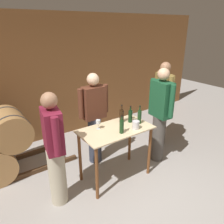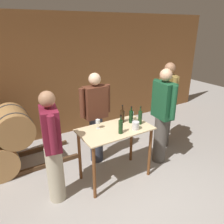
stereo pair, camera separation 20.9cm
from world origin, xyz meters
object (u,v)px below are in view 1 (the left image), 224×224
Objects in this scene: ice_bucket at (136,125)px; person_visitor_with_scarf at (160,114)px; wine_bottle_far_left at (122,126)px; wine_bottle_left at (122,116)px; person_visitor_near_door at (54,149)px; person_host at (94,117)px; wine_glass_near_left at (98,122)px; person_visitor_bearded at (162,103)px; wine_glass_near_center at (131,114)px; wine_bottle_center at (130,116)px; wine_bottle_right at (139,116)px.

person_visitor_with_scarf is (0.71, 0.16, -0.04)m from ice_bucket.
wine_bottle_left is at bearing 52.63° from wine_bottle_far_left.
wine_bottle_far_left is 0.16× the size of person_visitor_with_scarf.
wine_bottle_left is 1.25m from person_visitor_near_door.
wine_bottle_far_left is 0.79m from person_host.
wine_bottle_far_left is 1.94× the size of wine_glass_near_left.
wine_glass_near_left is 1.71m from person_visitor_bearded.
wine_glass_near_center is at bearing 35.92° from wine_bottle_far_left.
wine_bottle_center is 0.17× the size of person_host.
person_visitor_near_door is at bearing 169.35° from wine_bottle_far_left.
wine_bottle_left is at bearing -178.54° from wine_glass_near_center.
person_host is 1.01× the size of person_visitor_near_door.
person_visitor_near_door is (-0.99, 0.19, -0.14)m from wine_bottle_far_left.
wine_bottle_center reaches higher than wine_glass_near_center.
person_visitor_near_door is (-1.35, -0.05, -0.14)m from wine_bottle_center.
wine_bottle_right reaches higher than wine_glass_near_center.
wine_bottle_right is at bearing -157.03° from person_visitor_bearded.
wine_glass_near_left is (-0.46, 0.00, -0.00)m from wine_bottle_left.
wine_bottle_right is 1.12m from person_visitor_bearded.
person_visitor_near_door is (-1.26, 0.20, -0.09)m from ice_bucket.
wine_bottle_right reaches higher than ice_bucket.
wine_glass_near_left is at bearing -172.59° from person_visitor_bearded.
person_visitor_bearded is 1.06× the size of person_visitor_near_door.
person_visitor_with_scarf is (0.74, -0.17, -0.09)m from wine_bottle_left.
wine_bottle_right reaches higher than wine_bottle_far_left.
person_visitor_near_door is at bearing -171.76° from person_visitor_bearded.
wine_bottle_right is 0.19× the size of person_visitor_near_door.
wine_bottle_far_left reaches higher than wine_glass_near_center.
wine_glass_near_center is 0.38m from ice_bucket.
person_visitor_bearded is 2.50m from person_visitor_near_door.
person_visitor_bearded is (1.12, 0.31, -0.09)m from wine_bottle_center.
person_visitor_bearded is at bearing 22.97° from wine_bottle_right.
wine_bottle_center is 0.16× the size of person_visitor_with_scarf.
ice_bucket is (-0.18, -0.34, -0.04)m from wine_glass_near_center.
wine_bottle_far_left is 0.43m from wine_bottle_center.
person_visitor_bearded is at bearing 7.41° from wine_glass_near_left.
wine_bottle_left is (0.24, 0.32, 0.00)m from wine_bottle_far_left.
ice_bucket is at bearing -109.90° from wine_bottle_center.
wine_bottle_left is 0.18× the size of person_host.
person_visitor_with_scarf is 1.05× the size of person_visitor_near_door.
wine_bottle_far_left is 0.46m from wine_bottle_right.
wine_bottle_right is 2.20× the size of wine_glass_near_center.
wine_bottle_center reaches higher than ice_bucket.
wine_glass_near_left is at bearing -179.98° from wine_glass_near_center.
wine_bottle_left is at bearing 134.45° from wine_bottle_right.
wine_bottle_center is 0.58m from wine_glass_near_left.
wine_bottle_far_left and wine_bottle_center have the same top height.
person_visitor_with_scarf reaches higher than person_host.
person_visitor_bearded reaches higher than wine_bottle_center.
person_visitor_bearded is (1.50, -0.24, 0.04)m from person_host.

